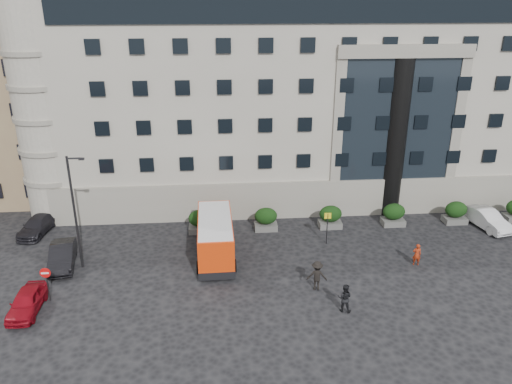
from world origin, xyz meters
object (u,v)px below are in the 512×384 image
(no_entry_sign, at_px, (46,278))
(parked_car_b, at_px, (62,256))
(parked_car_d, at_px, (102,199))
(white_taxi, at_px, (487,219))
(hedge_a, at_px, (200,221))
(hedge_e, at_px, (456,212))
(pedestrian_a, at_px, (417,254))
(hedge_b, at_px, (266,219))
(hedge_c, at_px, (330,217))
(parked_car_a, at_px, (27,302))
(bus_stop_sign, at_px, (327,223))
(pedestrian_b, at_px, (345,298))
(red_truck, at_px, (55,180))
(minibus, at_px, (215,236))
(pedestrian_c, at_px, (317,276))
(street_lamp, at_px, (75,209))
(parked_car_c, at_px, (37,226))
(hedge_d, at_px, (394,214))

(no_entry_sign, relative_size, parked_car_b, 0.52)
(parked_car_d, xyz_separation_m, white_taxi, (31.61, -6.82, -0.01))
(hedge_a, relative_size, hedge_e, 1.00)
(parked_car_b, bearing_deg, pedestrian_a, -13.82)
(hedge_b, relative_size, hedge_c, 1.00)
(parked_car_a, xyz_separation_m, parked_car_d, (1.27, 15.58, 0.09))
(white_taxi, bearing_deg, hedge_a, 165.08)
(parked_car_a, bearing_deg, bus_stop_sign, 19.92)
(hedge_a, xyz_separation_m, pedestrian_b, (8.72, -11.32, -0.03))
(hedge_c, relative_size, red_truck, 0.30)
(minibus, distance_m, pedestrian_c, 7.98)
(no_entry_sign, relative_size, pedestrian_a, 1.44)
(minibus, relative_size, red_truck, 1.14)
(street_lamp, relative_size, red_truck, 1.30)
(hedge_e, height_order, parked_car_b, hedge_e)
(hedge_b, height_order, no_entry_sign, no_entry_sign)
(hedge_a, distance_m, minibus, 4.31)
(hedge_a, bearing_deg, pedestrian_c, -49.56)
(street_lamp, bearing_deg, no_entry_sign, -104.72)
(bus_stop_sign, bearing_deg, parked_car_c, 170.69)
(red_truck, bearing_deg, hedge_b, -11.22)
(parked_car_b, relative_size, parked_car_d, 0.82)
(white_taxi, relative_size, pedestrian_b, 2.51)
(hedge_d, xyz_separation_m, pedestrian_b, (-6.88, -11.32, -0.03))
(parked_car_c, xyz_separation_m, white_taxi, (35.64, -1.91, 0.11))
(hedge_e, distance_m, red_truck, 35.25)
(parked_car_d, bearing_deg, white_taxi, -3.14)
(hedge_a, distance_m, red_truck, 15.89)
(parked_car_b, bearing_deg, hedge_e, -0.83)
(hedge_e, bearing_deg, parked_car_a, -162.31)
(bus_stop_sign, xyz_separation_m, parked_car_d, (-18.21, 8.56, -0.98))
(parked_car_b, bearing_deg, white_taxi, -3.23)
(no_entry_sign, bearing_deg, pedestrian_c, -0.07)
(white_taxi, bearing_deg, pedestrian_c, -165.34)
(no_entry_sign, bearing_deg, white_taxi, 13.70)
(no_entry_sign, bearing_deg, parked_car_a, -134.96)
(hedge_c, distance_m, parked_car_d, 19.96)
(bus_stop_sign, relative_size, minibus, 0.36)
(street_lamp, xyz_separation_m, pedestrian_c, (15.49, -4.06, -3.38))
(hedge_e, height_order, minibus, minibus)
(hedge_b, height_order, parked_car_d, hedge_b)
(no_entry_sign, xyz_separation_m, white_taxi, (31.90, 7.78, -0.91))
(parked_car_a, distance_m, parked_car_b, 5.39)
(bus_stop_sign, distance_m, no_entry_sign, 19.46)
(hedge_d, bearing_deg, red_truck, 163.62)
(street_lamp, xyz_separation_m, pedestrian_a, (22.96, -1.61, -3.56))
(no_entry_sign, relative_size, minibus, 0.33)
(street_lamp, distance_m, parked_car_b, 3.92)
(hedge_a, xyz_separation_m, minibus, (1.19, -4.09, 0.68))
(hedge_d, relative_size, no_entry_sign, 0.79)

